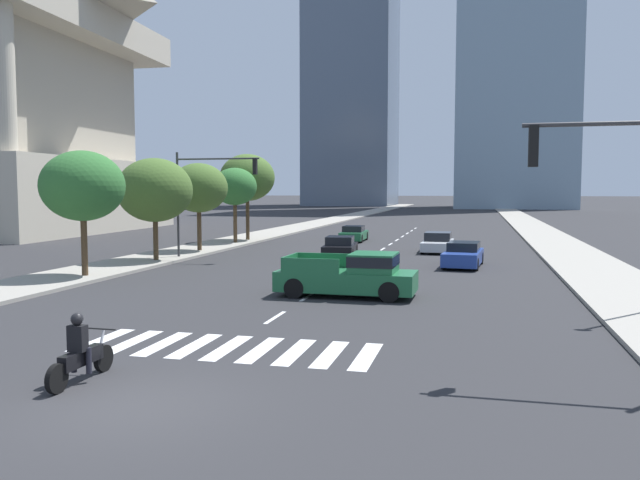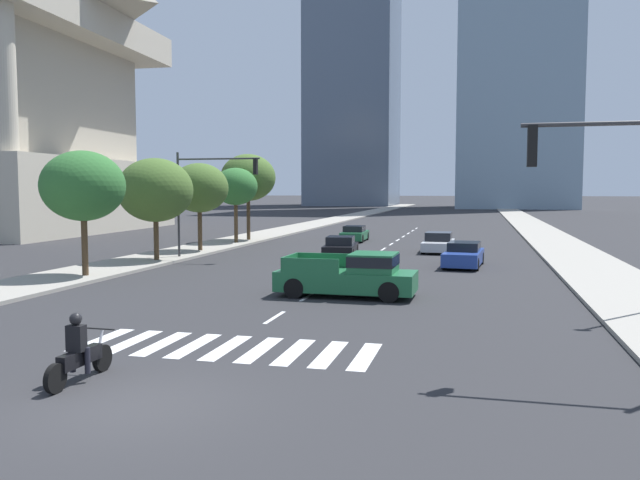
% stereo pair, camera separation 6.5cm
% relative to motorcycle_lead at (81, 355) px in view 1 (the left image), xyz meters
% --- Properties ---
extents(ground_plane, '(800.00, 800.00, 0.00)m').
position_rel_motorcycle_lead_xyz_m(ground_plane, '(1.88, -1.04, -0.58)').
color(ground_plane, '#28282B').
extents(sidewalk_east, '(4.00, 260.00, 0.15)m').
position_rel_motorcycle_lead_xyz_m(sidewalk_east, '(13.77, 28.96, -0.51)').
color(sidewalk_east, gray).
rests_on(sidewalk_east, ground).
extents(sidewalk_west, '(4.00, 260.00, 0.15)m').
position_rel_motorcycle_lead_xyz_m(sidewalk_west, '(-10.00, 28.96, -0.51)').
color(sidewalk_west, gray).
rests_on(sidewalk_west, ground).
extents(crosswalk_near, '(7.65, 2.66, 0.01)m').
position_rel_motorcycle_lead_xyz_m(crosswalk_near, '(1.88, 3.47, -0.58)').
color(crosswalk_near, silver).
rests_on(crosswalk_near, ground).
extents(lane_divider_center, '(0.14, 50.00, 0.01)m').
position_rel_motorcycle_lead_xyz_m(lane_divider_center, '(1.88, 31.47, -0.58)').
color(lane_divider_center, silver).
rests_on(lane_divider_center, ground).
extents(motorcycle_lead, '(0.70, 2.21, 1.49)m').
position_rel_motorcycle_lead_xyz_m(motorcycle_lead, '(0.00, 0.00, 0.00)').
color(motorcycle_lead, black).
rests_on(motorcycle_lead, ground).
extents(pickup_truck, '(5.24, 2.22, 1.67)m').
position_rel_motorcycle_lead_xyz_m(pickup_truck, '(3.54, 11.96, 0.23)').
color(pickup_truck, '#1E6038').
rests_on(pickup_truck, ground).
extents(sedan_black_0, '(2.16, 4.36, 1.26)m').
position_rel_motorcycle_lead_xyz_m(sedan_black_0, '(0.15, 25.68, -0.00)').
color(sedan_black_0, black).
rests_on(sedan_black_0, ground).
extents(sedan_green_1, '(1.84, 4.24, 1.22)m').
position_rel_motorcycle_lead_xyz_m(sedan_green_1, '(-1.24, 37.40, -0.01)').
color(sedan_green_1, '#1E6038').
rests_on(sedan_green_1, ground).
extents(sedan_silver_2, '(1.95, 4.62, 1.27)m').
position_rel_motorcycle_lead_xyz_m(sedan_silver_2, '(5.62, 30.40, 0.00)').
color(sedan_silver_2, '#B7BABF').
rests_on(sedan_silver_2, ground).
extents(sedan_blue_3, '(2.14, 4.55, 1.28)m').
position_rel_motorcycle_lead_xyz_m(sedan_blue_3, '(7.39, 22.60, 0.02)').
color(sedan_blue_3, navy).
rests_on(sedan_blue_3, ground).
extents(traffic_signal_far, '(5.29, 0.28, 6.03)m').
position_rel_motorcycle_lead_xyz_m(traffic_signal_far, '(-6.95, 22.49, 3.73)').
color(traffic_signal_far, '#333335').
rests_on(traffic_signal_far, sidewalk_west).
extents(street_tree_nearest, '(3.73, 3.73, 5.64)m').
position_rel_motorcycle_lead_xyz_m(street_tree_nearest, '(-9.20, 13.87, 3.61)').
color(street_tree_nearest, '#4C3823').
rests_on(street_tree_nearest, sidewalk_west).
extents(street_tree_second, '(4.13, 4.13, 5.61)m').
position_rel_motorcycle_lead_xyz_m(street_tree_second, '(-9.20, 20.52, 3.42)').
color(street_tree_second, '#4C3823').
rests_on(street_tree_second, sidewalk_west).
extents(street_tree_third, '(3.70, 3.70, 5.57)m').
position_rel_motorcycle_lead_xyz_m(street_tree_third, '(-9.20, 26.27, 3.55)').
color(street_tree_third, '#4C3823').
rests_on(street_tree_third, sidewalk_west).
extents(street_tree_fourth, '(3.22, 3.22, 5.47)m').
position_rel_motorcycle_lead_xyz_m(street_tree_fourth, '(-9.20, 32.57, 3.65)').
color(street_tree_fourth, '#4C3823').
rests_on(street_tree_fourth, sidewalk_west).
extents(street_tree_fifth, '(4.24, 4.24, 6.61)m').
position_rel_motorcycle_lead_xyz_m(street_tree_fifth, '(-9.20, 35.22, 4.36)').
color(street_tree_fifth, '#4C3823').
rests_on(street_tree_fifth, sidewalk_west).
extents(office_tower_left_skyline, '(21.24, 22.62, 86.46)m').
position_rel_motorcycle_lead_xyz_m(office_tower_left_skyline, '(-23.05, 149.82, 42.12)').
color(office_tower_left_skyline, slate).
rests_on(office_tower_left_skyline, ground).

